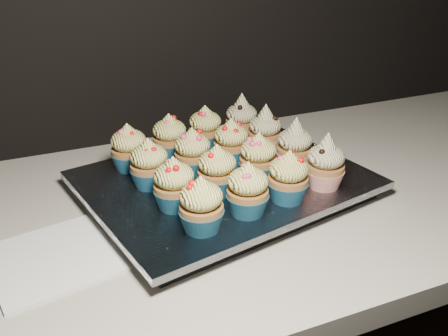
{
  "coord_description": "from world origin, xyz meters",
  "views": [
    {
      "loc": [
        -0.26,
        1.02,
        1.32
      ],
      "look_at": [
        0.03,
        1.71,
        0.95
      ],
      "focal_mm": 40.0,
      "sensor_mm": 36.0,
      "label": 1
    }
  ],
  "objects": [
    {
      "name": "worktop",
      "position": [
        0.0,
        1.7,
        0.88
      ],
      "size": [
        2.44,
        0.64,
        0.04
      ],
      "primitive_type": "cube",
      "color": "silver",
      "rests_on": "cabinet"
    },
    {
      "name": "napkin",
      "position": [
        -0.26,
        1.63,
        0.9
      ],
      "size": [
        0.19,
        0.19,
        0.0
      ],
      "primitive_type": "cube",
      "rotation": [
        0.0,
        0.0,
        0.19
      ],
      "color": "white",
      "rests_on": "worktop"
    },
    {
      "name": "baking_tray",
      "position": [
        0.03,
        1.71,
        0.91
      ],
      "size": [
        0.47,
        0.39,
        0.02
      ],
      "primitive_type": "cube",
      "rotation": [
        0.0,
        0.0,
        0.2
      ],
      "color": "black",
      "rests_on": "worktop"
    },
    {
      "name": "foil_lining",
      "position": [
        0.03,
        1.71,
        0.93
      ],
      "size": [
        0.51,
        0.43,
        0.01
      ],
      "primitive_type": "cube",
      "rotation": [
        0.0,
        0.0,
        0.2
      ],
      "color": "silver",
      "rests_on": "baking_tray"
    },
    {
      "name": "cupcake_0",
      "position": [
        -0.06,
        1.57,
        0.97
      ],
      "size": [
        0.06,
        0.06,
        0.08
      ],
      "color": "#1A577B",
      "rests_on": "foil_lining"
    },
    {
      "name": "cupcake_1",
      "position": [
        0.02,
        1.59,
        0.97
      ],
      "size": [
        0.06,
        0.06,
        0.08
      ],
      "color": "#1A577B",
      "rests_on": "foil_lining"
    },
    {
      "name": "cupcake_2",
      "position": [
        0.09,
        1.6,
        0.97
      ],
      "size": [
        0.06,
        0.06,
        0.08
      ],
      "color": "#1A577B",
      "rests_on": "foil_lining"
    },
    {
      "name": "cupcake_3",
      "position": [
        0.17,
        1.62,
        0.97
      ],
      "size": [
        0.06,
        0.06,
        0.1
      ],
      "color": "red",
      "rests_on": "foil_lining"
    },
    {
      "name": "cupcake_4",
      "position": [
        -0.08,
        1.65,
        0.97
      ],
      "size": [
        0.06,
        0.06,
        0.08
      ],
      "color": "#1A577B",
      "rests_on": "foil_lining"
    },
    {
      "name": "cupcake_5",
      "position": [
        -0.0,
        1.66,
        0.97
      ],
      "size": [
        0.06,
        0.06,
        0.08
      ],
      "color": "#1A577B",
      "rests_on": "foil_lining"
    },
    {
      "name": "cupcake_6",
      "position": [
        0.08,
        1.68,
        0.97
      ],
      "size": [
        0.06,
        0.06,
        0.08
      ],
      "color": "#1A577B",
      "rests_on": "foil_lining"
    },
    {
      "name": "cupcake_7",
      "position": [
        0.16,
        1.69,
        0.97
      ],
      "size": [
        0.06,
        0.06,
        0.1
      ],
      "color": "red",
      "rests_on": "foil_lining"
    },
    {
      "name": "cupcake_8",
      "position": [
        -0.09,
        1.73,
        0.97
      ],
      "size": [
        0.06,
        0.06,
        0.08
      ],
      "color": "#1A577B",
      "rests_on": "foil_lining"
    },
    {
      "name": "cupcake_9",
      "position": [
        -0.01,
        1.74,
        0.97
      ],
      "size": [
        0.06,
        0.06,
        0.08
      ],
      "color": "#1A577B",
      "rests_on": "foil_lining"
    },
    {
      "name": "cupcake_10",
      "position": [
        0.06,
        1.76,
        0.97
      ],
      "size": [
        0.06,
        0.06,
        0.08
      ],
      "color": "#1A577B",
      "rests_on": "foil_lining"
    },
    {
      "name": "cupcake_11",
      "position": [
        0.14,
        1.77,
        0.97
      ],
      "size": [
        0.06,
        0.06,
        0.1
      ],
      "color": "red",
      "rests_on": "foil_lining"
    },
    {
      "name": "cupcake_12",
      "position": [
        -0.11,
        1.8,
        0.97
      ],
      "size": [
        0.06,
        0.06,
        0.08
      ],
      "color": "#1A577B",
      "rests_on": "foil_lining"
    },
    {
      "name": "cupcake_13",
      "position": [
        -0.03,
        1.82,
        0.97
      ],
      "size": [
        0.06,
        0.06,
        0.08
      ],
      "color": "#1A577B",
      "rests_on": "foil_lining"
    },
    {
      "name": "cupcake_14",
      "position": [
        0.05,
        1.84,
        0.97
      ],
      "size": [
        0.06,
        0.06,
        0.08
      ],
      "color": "#1A577B",
      "rests_on": "foil_lining"
    },
    {
      "name": "cupcake_15",
      "position": [
        0.13,
        1.85,
        0.97
      ],
      "size": [
        0.06,
        0.06,
        0.1
      ],
      "color": "red",
      "rests_on": "foil_lining"
    }
  ]
}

